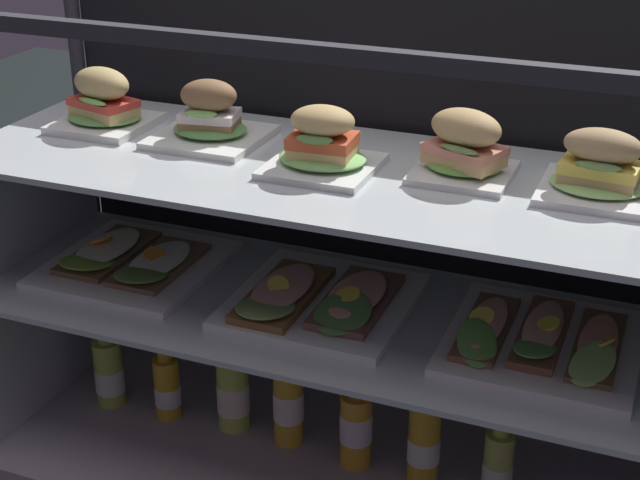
% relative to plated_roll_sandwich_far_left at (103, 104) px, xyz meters
% --- Properties ---
extents(case_base_deck, '(1.42, 0.54, 0.04)m').
position_rel_plated_roll_sandwich_far_left_xyz_m(case_base_deck, '(0.49, -0.05, -0.73)').
color(case_base_deck, '#BDB7B8').
rests_on(case_base_deck, ground).
extents(case_frame, '(1.42, 0.54, 1.00)m').
position_rel_plated_roll_sandwich_far_left_xyz_m(case_frame, '(0.49, 0.11, -0.21)').
color(case_frame, '#333338').
rests_on(case_frame, ground).
extents(riser_lower_tier, '(1.35, 0.48, 0.36)m').
position_rel_plated_roll_sandwich_far_left_xyz_m(riser_lower_tier, '(0.49, -0.05, -0.53)').
color(riser_lower_tier, silver).
rests_on(riser_lower_tier, case_base_deck).
extents(shelf_lower_glass, '(1.37, 0.49, 0.01)m').
position_rel_plated_roll_sandwich_far_left_xyz_m(shelf_lower_glass, '(0.49, -0.05, -0.35)').
color(shelf_lower_glass, silver).
rests_on(shelf_lower_glass, riser_lower_tier).
extents(riser_upper_tier, '(1.35, 0.48, 0.28)m').
position_rel_plated_roll_sandwich_far_left_xyz_m(riser_upper_tier, '(0.49, -0.05, -0.20)').
color(riser_upper_tier, silver).
rests_on(riser_upper_tier, shelf_lower_glass).
extents(shelf_upper_glass, '(1.37, 0.49, 0.01)m').
position_rel_plated_roll_sandwich_far_left_xyz_m(shelf_upper_glass, '(0.49, -0.05, -0.05)').
color(shelf_upper_glass, silver).
rests_on(shelf_upper_glass, riser_upper_tier).
extents(plated_roll_sandwich_far_left, '(0.18, 0.18, 0.12)m').
position_rel_plated_roll_sandwich_far_left_xyz_m(plated_roll_sandwich_far_left, '(0.00, 0.00, 0.00)').
color(plated_roll_sandwich_far_left, white).
rests_on(plated_roll_sandwich_far_left, shelf_upper_glass).
extents(plated_roll_sandwich_near_right_corner, '(0.21, 0.21, 0.12)m').
position_rel_plated_roll_sandwich_far_left_xyz_m(plated_roll_sandwich_near_right_corner, '(0.24, 0.01, -0.01)').
color(plated_roll_sandwich_near_right_corner, white).
rests_on(plated_roll_sandwich_near_right_corner, shelf_upper_glass).
extents(plated_roll_sandwich_near_left_corner, '(0.19, 0.19, 0.12)m').
position_rel_plated_roll_sandwich_far_left_xyz_m(plated_roll_sandwich_near_left_corner, '(0.50, -0.06, -0.00)').
color(plated_roll_sandwich_near_left_corner, white).
rests_on(plated_roll_sandwich_near_left_corner, shelf_upper_glass).
extents(plated_roll_sandwich_right_of_center, '(0.17, 0.17, 0.12)m').
position_rel_plated_roll_sandwich_far_left_xyz_m(plated_roll_sandwich_right_of_center, '(0.74, -0.00, 0.00)').
color(plated_roll_sandwich_right_of_center, white).
rests_on(plated_roll_sandwich_right_of_center, shelf_upper_glass).
extents(plated_roll_sandwich_far_right, '(0.19, 0.19, 0.12)m').
position_rel_plated_roll_sandwich_far_left_xyz_m(plated_roll_sandwich_far_right, '(0.98, -0.00, -0.01)').
color(plated_roll_sandwich_far_right, white).
rests_on(plated_roll_sandwich_far_right, shelf_upper_glass).
extents(open_sandwich_tray_center, '(0.34, 0.35, 0.06)m').
position_rel_plated_roll_sandwich_far_left_xyz_m(open_sandwich_tray_center, '(0.06, -0.04, -0.32)').
color(open_sandwich_tray_center, white).
rests_on(open_sandwich_tray_center, shelf_lower_glass).
extents(open_sandwich_tray_near_right_corner, '(0.34, 0.36, 0.07)m').
position_rel_plated_roll_sandwich_far_left_xyz_m(open_sandwich_tray_near_right_corner, '(0.49, -0.05, -0.32)').
color(open_sandwich_tray_near_right_corner, white).
rests_on(open_sandwich_tray_near_right_corner, shelf_lower_glass).
extents(open_sandwich_tray_left_of_center, '(0.34, 0.35, 0.06)m').
position_rel_plated_roll_sandwich_far_left_xyz_m(open_sandwich_tray_left_of_center, '(0.91, -0.04, -0.32)').
color(open_sandwich_tray_left_of_center, white).
rests_on(open_sandwich_tray_left_of_center, shelf_lower_glass).
extents(juice_bottle_front_right_end, '(0.07, 0.07, 0.21)m').
position_rel_plated_roll_sandwich_far_left_xyz_m(juice_bottle_front_right_end, '(-0.04, -0.02, -0.63)').
color(juice_bottle_front_right_end, '#AFC74C').
rests_on(juice_bottle_front_right_end, case_base_deck).
extents(juice_bottle_back_right, '(0.06, 0.06, 0.20)m').
position_rel_plated_roll_sandwich_far_left_xyz_m(juice_bottle_back_right, '(0.11, -0.02, -0.63)').
color(juice_bottle_back_right, gold).
rests_on(juice_bottle_back_right, case_base_deck).
extents(juice_bottle_tucked_behind, '(0.07, 0.07, 0.24)m').
position_rel_plated_roll_sandwich_far_left_xyz_m(juice_bottle_tucked_behind, '(0.26, 0.00, -0.61)').
color(juice_bottle_tucked_behind, '#BCDA50').
rests_on(juice_bottle_tucked_behind, case_base_deck).
extents(juice_bottle_front_left_end, '(0.07, 0.07, 0.25)m').
position_rel_plated_roll_sandwich_far_left_xyz_m(juice_bottle_front_left_end, '(0.40, -0.00, -0.61)').
color(juice_bottle_front_left_end, gold).
rests_on(juice_bottle_front_left_end, case_base_deck).
extents(juice_bottle_front_fourth, '(0.07, 0.07, 0.22)m').
position_rel_plated_roll_sandwich_far_left_xyz_m(juice_bottle_front_fourth, '(0.56, -0.02, -0.62)').
color(juice_bottle_front_fourth, gold).
rests_on(juice_bottle_front_fourth, case_base_deck).
extents(juice_bottle_front_second, '(0.07, 0.07, 0.24)m').
position_rel_plated_roll_sandwich_far_left_xyz_m(juice_bottle_front_second, '(0.71, -0.02, -0.62)').
color(juice_bottle_front_second, gold).
rests_on(juice_bottle_front_second, case_base_deck).
extents(juice_bottle_back_left, '(0.06, 0.06, 0.20)m').
position_rel_plated_roll_sandwich_far_left_xyz_m(juice_bottle_back_left, '(0.86, -0.01, -0.63)').
color(juice_bottle_back_left, '#BCC755').
rests_on(juice_bottle_back_left, case_base_deck).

